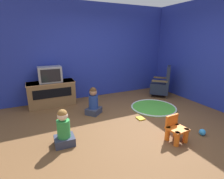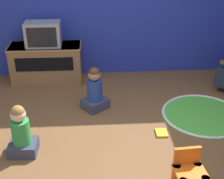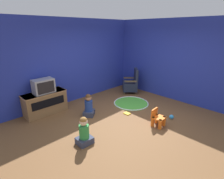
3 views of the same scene
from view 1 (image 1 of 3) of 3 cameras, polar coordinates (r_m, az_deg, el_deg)
ground_plane at (r=3.70m, az=7.23°, el=-12.34°), size 30.00×30.00×0.00m
wall_back at (r=5.35m, az=-8.44°, el=12.05°), size 5.54×0.12×2.76m
tv_cabinet at (r=5.01m, az=-19.06°, el=-1.13°), size 1.22×0.51×0.66m
television at (r=4.84m, az=-19.58°, el=4.65°), size 0.58×0.35×0.41m
black_armchair at (r=5.72m, az=15.83°, el=1.50°), size 0.79×0.79×0.96m
yellow_kid_chair at (r=3.38m, az=20.16°, el=-12.57°), size 0.34×0.32×0.45m
play_mat at (r=4.79m, az=13.41°, el=-5.65°), size 1.20×1.20×0.04m
child_watching_left at (r=3.15m, az=-15.51°, el=-12.53°), size 0.34×0.30×0.65m
child_watching_center at (r=4.22m, az=-6.07°, el=-4.26°), size 0.45×0.45×0.67m
toy_ball at (r=3.82m, az=27.40°, el=-12.26°), size 0.12×0.12×0.12m
book at (r=4.10m, az=9.28°, el=-9.28°), size 0.16×0.19×0.02m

